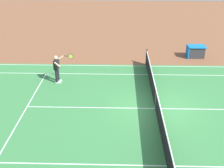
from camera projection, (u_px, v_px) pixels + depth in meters
The scene contains 7 objects.
ground_plane at pixel (155, 109), 14.32m from camera, with size 60.00×60.00×0.00m, color brown.
court_slab at pixel (155, 109), 14.32m from camera, with size 24.20×11.40×0.00m, color #387A42.
court_line_markings at pixel (155, 108), 14.32m from camera, with size 23.85×11.05×0.01m.
tennis_net at pixel (156, 100), 14.11m from camera, with size 0.10×11.70×1.08m.
tennis_player_near at pixel (57, 67), 16.65m from camera, with size 1.13×0.77×1.70m.
tennis_ball at pixel (157, 110), 14.15m from camera, with size 0.07×0.07×0.07m, color #CCE01E.
equipment_cart_tarped at pixel (196, 51), 20.57m from camera, with size 1.25×0.84×0.85m.
Camera 1 is at (1.79, 12.40, 7.37)m, focal length 46.45 mm.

